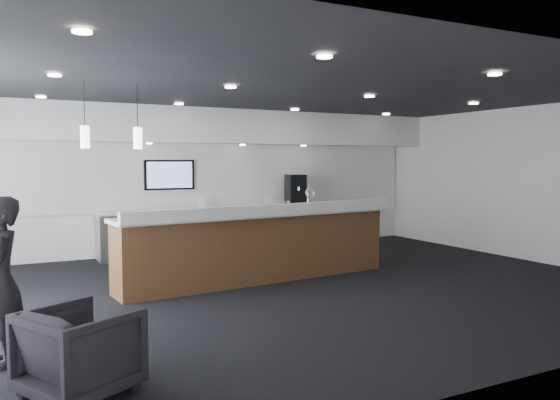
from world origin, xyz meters
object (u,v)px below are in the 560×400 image
coffee_machine (296,190)px  armchair (80,352)px  service_counter (259,245)px  lounge_guest (1,281)px

coffee_machine → armchair: (-5.42, -6.21, -0.92)m
service_counter → coffee_machine: 3.78m
armchair → lounge_guest: size_ratio=0.51×
armchair → lounge_guest: bearing=0.1°
armchair → lounge_guest: lounge_guest is taller
service_counter → armchair: 4.55m
service_counter → armchair: (-3.15, -3.28, -0.21)m
service_counter → coffee_machine: size_ratio=7.00×
service_counter → lounge_guest: bearing=-154.8°
coffee_machine → lounge_guest: bearing=-130.7°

